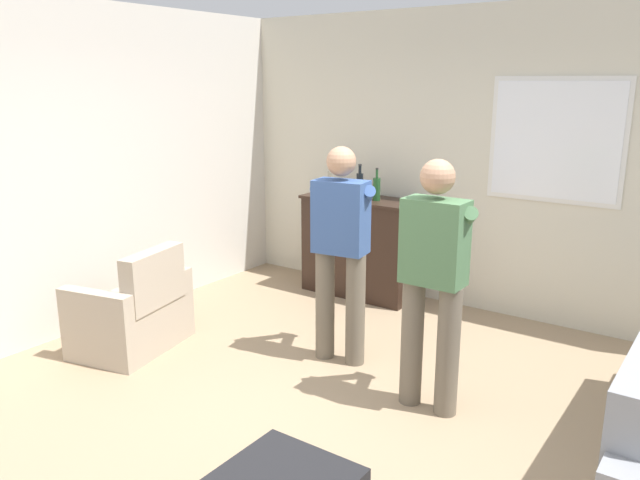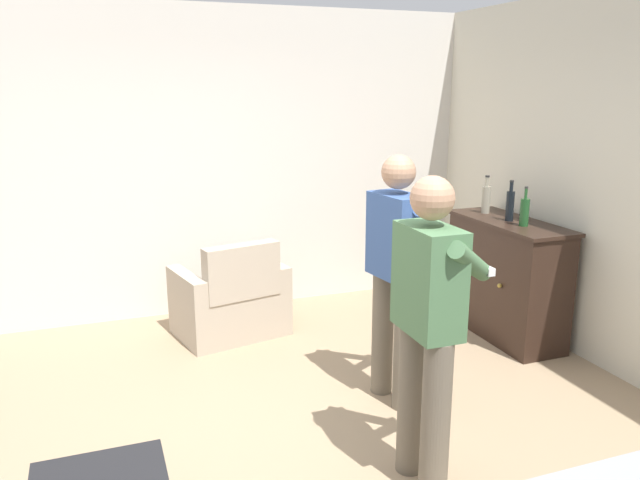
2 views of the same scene
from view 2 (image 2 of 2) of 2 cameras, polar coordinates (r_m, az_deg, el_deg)
ground at (r=3.85m, az=-3.03°, el=-19.08°), size 10.40×10.40×0.00m
wall_side_left at (r=5.87m, az=-11.03°, el=6.87°), size 0.12×5.20×2.80m
armchair at (r=5.42m, az=-8.09°, el=-5.70°), size 0.81×1.00×0.85m
sideboard_cabinet at (r=5.53m, az=16.65°, el=-3.38°), size 1.18×0.49×1.01m
bottle_wine_green at (r=5.65m, az=14.94°, el=3.70°), size 0.07×0.07×0.33m
bottle_liquor_amber at (r=5.22m, az=18.19°, el=2.50°), size 0.07×0.07×0.32m
bottle_spirits_clear at (r=5.37m, az=16.98°, el=3.10°), size 0.07×0.07×0.34m
person_standing_left at (r=4.11m, az=7.06°, el=-2.56°), size 0.55×0.50×1.68m
person_standing_right at (r=3.24m, az=9.93°, el=-7.26°), size 0.56×0.47×1.68m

